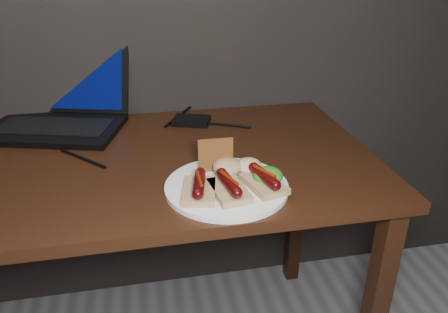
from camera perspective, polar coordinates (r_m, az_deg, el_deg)
name	(u,v)px	position (r m, az deg, el deg)	size (l,w,h in m)	color
desk	(114,190)	(1.22, -14.14, -4.29)	(1.40, 0.70, 0.75)	#31190C
laptop	(60,108)	(1.46, -20.60, 5.91)	(0.46, 0.43, 0.25)	black
hard_drive	(191,121)	(1.40, -4.28, 4.69)	(0.11, 0.08, 0.02)	black
desk_cables	(115,136)	(1.32, -14.10, 2.55)	(0.83, 0.44, 0.01)	black
plate	(226,187)	(1.01, 0.33, -3.99)	(0.29, 0.29, 0.01)	white
bread_sausage_left	(199,187)	(0.97, -3.25, -4.06)	(0.09, 0.13, 0.04)	tan
bread_sausage_center	(229,187)	(0.97, 0.65, -4.03)	(0.09, 0.12, 0.04)	tan
bread_sausage_right	(264,180)	(1.00, 5.24, -3.14)	(0.10, 0.13, 0.04)	tan
crispbread	(216,155)	(1.05, -1.11, 0.19)	(0.09, 0.01, 0.09)	brown
salad_greens	(268,176)	(1.01, 5.76, -2.52)	(0.07, 0.07, 0.04)	#196013
salsa_mound	(227,167)	(1.05, 0.46, -1.32)	(0.07, 0.07, 0.04)	maroon
coleslaw_mound	(249,166)	(1.06, 3.22, -1.23)	(0.06, 0.06, 0.04)	beige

